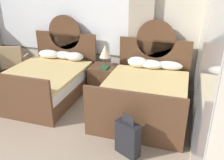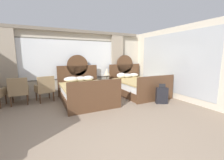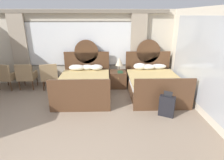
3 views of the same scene
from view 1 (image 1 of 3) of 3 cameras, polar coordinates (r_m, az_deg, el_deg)
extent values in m
cube|color=beige|center=(6.60, -12.15, 12.38)|extent=(6.92, 0.07, 2.70)
cube|color=#605B52|center=(6.54, -12.43, 13.44)|extent=(4.06, 0.02, 1.63)
cube|color=white|center=(6.54, -12.46, 13.42)|extent=(3.98, 0.02, 1.55)
cube|color=tan|center=(5.74, 6.72, 10.63)|extent=(0.57, 0.08, 2.60)
cube|color=beige|center=(3.36, 21.21, 0.80)|extent=(0.07, 4.95, 2.70)
cube|color=#B2B7BC|center=(3.64, 20.37, 2.61)|extent=(0.01, 3.47, 2.27)
cube|color=brown|center=(5.76, -15.23, -2.13)|extent=(1.57, 2.11, 0.30)
cube|color=white|center=(5.65, -15.52, 0.43)|extent=(1.51, 2.01, 0.26)
cube|color=tan|center=(5.53, -16.13, 1.65)|extent=(1.61, 1.91, 0.06)
cube|color=brown|center=(6.46, -10.63, 5.55)|extent=(1.65, 0.06, 1.24)
cylinder|color=brown|center=(6.30, -11.04, 10.91)|extent=(0.86, 0.06, 0.86)
cube|color=brown|center=(4.86, -22.30, -3.97)|extent=(1.65, 0.06, 0.93)
ellipsoid|color=white|center=(6.37, -14.51, 5.93)|extent=(0.57, 0.30, 0.21)
ellipsoid|color=white|center=(6.24, -11.25, 5.77)|extent=(0.50, 0.30, 0.18)
ellipsoid|color=white|center=(6.05, -8.75, 5.48)|extent=(0.45, 0.33, 0.20)
cube|color=brown|center=(4.99, 7.53, -5.59)|extent=(1.57, 2.11, 0.30)
cube|color=white|center=(4.87, 7.70, -2.70)|extent=(1.51, 2.01, 0.26)
cube|color=tan|center=(4.73, 7.63, -1.37)|extent=(1.61, 1.91, 0.06)
cube|color=brown|center=(5.78, 9.76, 3.50)|extent=(1.65, 0.06, 1.24)
cylinder|color=brown|center=(5.61, 10.19, 9.46)|extent=(0.86, 0.06, 0.86)
cube|color=brown|center=(3.92, 4.81, -8.93)|extent=(1.65, 0.06, 0.93)
ellipsoid|color=white|center=(5.56, 6.09, 4.21)|extent=(0.47, 0.28, 0.24)
ellipsoid|color=white|center=(5.54, 9.15, 3.69)|extent=(0.54, 0.31, 0.19)
ellipsoid|color=white|center=(5.55, 13.35, 3.36)|extent=(0.57, 0.25, 0.18)
cube|color=brown|center=(5.83, -2.05, 0.56)|extent=(0.59, 0.59, 0.58)
sphere|color=tan|center=(5.52, -3.13, 0.62)|extent=(0.02, 0.02, 0.02)
cylinder|color=brown|center=(5.74, -1.56, 3.41)|extent=(0.14, 0.14, 0.02)
cylinder|color=brown|center=(5.70, -1.57, 4.42)|extent=(0.03, 0.03, 0.20)
cone|color=beige|center=(5.62, -1.60, 6.80)|extent=(0.27, 0.27, 0.30)
cube|color=#285133|center=(5.59, -1.80, 2.93)|extent=(0.18, 0.26, 0.03)
cube|color=tan|center=(6.95, -21.57, 3.63)|extent=(0.69, 0.69, 0.10)
cube|color=tan|center=(6.65, -22.71, 5.26)|extent=(0.56, 0.22, 0.48)
cube|color=tan|center=(6.81, -19.80, 4.67)|extent=(0.19, 0.50, 0.16)
cube|color=tan|center=(7.01, -23.59, 4.60)|extent=(0.19, 0.50, 0.16)
cylinder|color=brown|center=(7.13, -18.92, 2.58)|extent=(0.04, 0.04, 0.35)
cylinder|color=brown|center=(7.31, -22.29, 2.58)|extent=(0.04, 0.04, 0.35)
cylinder|color=brown|center=(6.73, -20.23, 1.19)|extent=(0.04, 0.04, 0.35)
cylinder|color=brown|center=(6.92, -23.75, 1.21)|extent=(0.04, 0.04, 0.35)
cylinder|color=brown|center=(7.53, -23.54, 2.96)|extent=(0.04, 0.04, 0.35)
cube|color=black|center=(3.79, 3.70, -13.59)|extent=(0.42, 0.32, 0.55)
cube|color=#232326|center=(3.59, 3.84, -9.17)|extent=(0.20, 0.11, 0.14)
cylinder|color=black|center=(4.02, 1.88, -15.55)|extent=(0.05, 0.04, 0.05)
cylinder|color=black|center=(3.87, 5.41, -17.52)|extent=(0.05, 0.04, 0.05)
camera|label=2|loc=(4.53, -77.19, -7.60)|focal=23.60mm
camera|label=3|loc=(2.54, -99.37, -5.48)|focal=29.24mm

